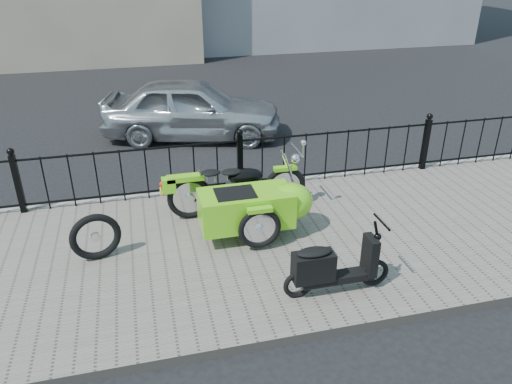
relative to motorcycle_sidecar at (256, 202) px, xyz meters
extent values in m
plane|color=black|center=(0.09, 0.15, -0.59)|extent=(120.00, 120.00, 0.00)
cube|color=#6A6359|center=(0.09, -0.35, -0.53)|extent=(30.00, 3.80, 0.12)
cube|color=gray|center=(0.09, 1.59, -0.53)|extent=(30.00, 0.10, 0.12)
cylinder|color=black|center=(0.09, 1.45, 0.40)|extent=(14.00, 0.04, 0.04)
cylinder|color=black|center=(0.09, 1.45, -0.35)|extent=(14.00, 0.04, 0.04)
cube|color=black|center=(-3.41, 1.45, 0.01)|extent=(0.09, 0.09, 0.96)
sphere|color=black|center=(-3.41, 1.45, 0.55)|extent=(0.11, 0.11, 0.11)
cube|color=black|center=(0.09, 1.45, 0.01)|extent=(0.09, 0.09, 0.96)
sphere|color=black|center=(0.09, 1.45, 0.55)|extent=(0.11, 0.11, 0.11)
cube|color=black|center=(3.59, 1.45, 0.01)|extent=(0.09, 0.09, 0.96)
sphere|color=black|center=(3.59, 1.45, 0.55)|extent=(0.11, 0.11, 0.11)
torus|color=black|center=(0.62, 0.61, -0.13)|extent=(0.69, 0.09, 0.69)
torus|color=black|center=(-0.88, 0.61, -0.13)|extent=(0.69, 0.09, 0.69)
torus|color=black|center=(-0.08, -0.53, -0.13)|extent=(0.60, 0.08, 0.60)
cube|color=gray|center=(-0.13, 0.61, -0.11)|extent=(0.34, 0.22, 0.24)
cylinder|color=black|center=(-0.13, 0.61, -0.18)|extent=(1.40, 0.04, 0.04)
ellipsoid|color=black|center=(-0.01, 0.61, 0.13)|extent=(0.54, 0.29, 0.26)
cylinder|color=silver|center=(0.80, 0.61, 0.49)|extent=(0.03, 0.56, 0.03)
cylinder|color=silver|center=(0.68, 0.61, 0.18)|extent=(0.25, 0.04, 0.59)
sphere|color=silver|center=(0.78, 0.61, 0.35)|extent=(0.15, 0.15, 0.15)
cube|color=#6ED417|center=(0.62, 0.61, 0.20)|extent=(0.36, 0.12, 0.06)
cube|color=#6ED417|center=(-0.93, 0.61, 0.21)|extent=(0.55, 0.16, 0.08)
ellipsoid|color=black|center=(-0.23, 0.61, 0.23)|extent=(0.31, 0.22, 0.08)
ellipsoid|color=black|center=(-0.55, 0.61, 0.25)|extent=(0.31, 0.22, 0.08)
sphere|color=red|center=(-1.28, 0.61, 0.15)|extent=(0.07, 0.07, 0.07)
cube|color=yellow|center=(-1.30, 0.71, -0.03)|extent=(0.02, 0.14, 0.10)
cube|color=#6ED417|center=(-0.18, -0.14, 0.00)|extent=(1.30, 0.62, 0.50)
ellipsoid|color=#6ED417|center=(0.47, -0.14, 0.02)|extent=(0.65, 0.60, 0.54)
cube|color=black|center=(-0.33, -0.14, 0.23)|extent=(0.55, 0.43, 0.06)
cube|color=#6ED417|center=(-0.08, -0.53, 0.16)|extent=(0.34, 0.11, 0.06)
torus|color=black|center=(1.10, -1.63, -0.29)|extent=(0.37, 0.06, 0.37)
torus|color=black|center=(0.11, -1.63, -0.29)|extent=(0.37, 0.06, 0.37)
cube|color=black|center=(0.60, -1.63, -0.28)|extent=(0.90, 0.20, 0.09)
cube|color=black|center=(0.29, -1.63, -0.07)|extent=(0.49, 0.23, 0.36)
ellipsoid|color=black|center=(0.29, -1.63, 0.13)|extent=(0.42, 0.21, 0.08)
cube|color=black|center=(1.01, -1.63, -0.03)|extent=(0.11, 0.27, 0.49)
cylinder|color=black|center=(1.07, -1.63, 0.24)|extent=(0.14, 0.04, 0.40)
cylinder|color=black|center=(1.11, -1.63, 0.42)|extent=(0.03, 0.39, 0.03)
torus|color=black|center=(-2.23, -0.20, -0.14)|extent=(0.68, 0.23, 0.67)
imported|color=#B5B8BC|center=(-0.32, 4.52, 0.07)|extent=(4.15, 2.50, 1.32)
camera|label=1|loc=(-1.53, -6.16, 3.32)|focal=35.00mm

